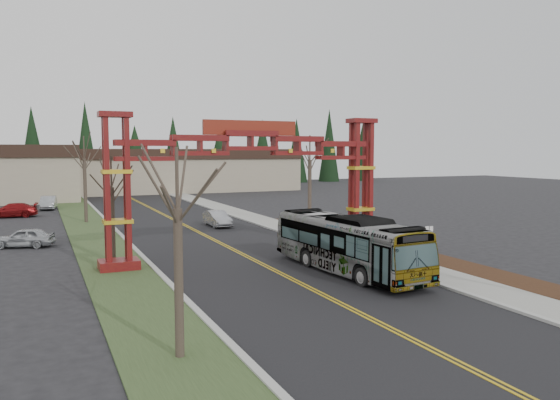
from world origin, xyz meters
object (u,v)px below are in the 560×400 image
silver_sedan (217,219)px  barrel_south (401,247)px  bare_tree_median_mid (112,188)px  bare_tree_right_far (310,161)px  bare_tree_median_far (84,159)px  barrel_mid (356,236)px  bare_tree_median_near (177,210)px  street_sign (429,237)px  parked_car_far_a (48,203)px  barrel_north (349,235)px  retail_building_east (177,169)px  transit_bus (347,244)px  gateway_arch (250,163)px  parked_car_near_a (24,238)px  parked_car_mid_a (11,210)px

silver_sedan → barrel_south: silver_sedan is taller
bare_tree_median_mid → bare_tree_right_far: (18.00, 9.09, 1.35)m
bare_tree_median_far → barrel_south: size_ratio=7.79×
bare_tree_median_mid → barrel_mid: (17.16, 0.04, -4.03)m
bare_tree_median_near → street_sign: bare_tree_median_near is taller
parked_car_far_a → barrel_south: 44.30m
barrel_south → barrel_north: size_ratio=1.15×
retail_building_east → bare_tree_median_far: bearing=-114.4°
barrel_mid → parked_car_far_a: bearing=120.5°
transit_bus → barrel_mid: (5.66, 8.17, -1.10)m
gateway_arch → bare_tree_right_far: bearing=49.0°
parked_car_near_a → parked_car_far_a: (2.06, 26.32, 0.07)m
bare_tree_median_near → barrel_south: bearing=33.9°
bare_tree_median_near → barrel_north: size_ratio=7.60×
transit_bus → bare_tree_median_near: (-11.50, -8.67, 3.28)m
parked_car_far_a → street_sign: (20.25, -42.24, 0.86)m
parked_car_near_a → retail_building_east: bearing=173.8°
bare_tree_right_far → gateway_arch: bearing=-131.0°
barrel_north → barrel_south: bearing=-86.1°
parked_car_near_a → bare_tree_median_near: (5.06, -24.69, 4.20)m
transit_bus → bare_tree_right_far: (6.50, 17.22, 4.28)m
bare_tree_median_mid → retail_building_east: bearing=73.2°
transit_bus → barrel_north: size_ratio=12.69×
bare_tree_median_near → street_sign: (17.25, 8.77, -3.27)m
transit_bus → parked_car_near_a: (-16.56, 16.02, -0.91)m
barrel_south → barrel_mid: 5.14m
bare_tree_median_far → bare_tree_right_far: size_ratio=1.00×
parked_car_mid_a → street_sign: street_sign is taller
silver_sedan → parked_car_mid_a: 22.64m
bare_tree_median_mid → barrel_south: (17.45, -5.09, -4.01)m
transit_bus → parked_car_mid_a: 39.86m
silver_sedan → street_sign: bearing=-73.1°
parked_car_near_a → transit_bus: bearing=63.8°
parked_car_mid_a → bare_tree_median_far: bearing=45.8°
parked_car_mid_a → transit_bus: bearing=31.5°
parked_car_mid_a → parked_car_near_a: bearing=9.0°
bare_tree_median_mid → street_sign: bearing=-25.0°
gateway_arch → parked_car_far_a: size_ratio=3.97×
silver_sedan → parked_car_near_a: silver_sedan is taller
transit_bus → parked_car_far_a: bearing=104.6°
bare_tree_right_far → barrel_south: size_ratio=7.79×
parked_car_far_a → bare_tree_median_mid: bare_tree_median_mid is taller
retail_building_east → silver_sedan: (-7.49, -47.02, -2.81)m
bare_tree_median_near → bare_tree_median_mid: bare_tree_median_near is taller
gateway_arch → parked_car_mid_a: gateway_arch is taller
bare_tree_median_far → street_sign: bare_tree_median_far is taller
bare_tree_right_far → barrel_mid: bearing=-95.3°
parked_car_far_a → retail_building_east: bearing=56.2°
bare_tree_median_mid → street_sign: 19.25m
parked_car_mid_a → bare_tree_median_near: bare_tree_median_near is taller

